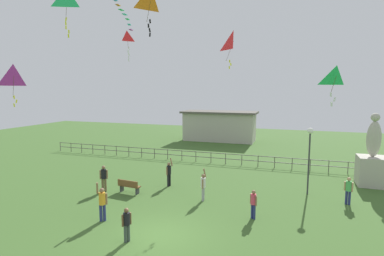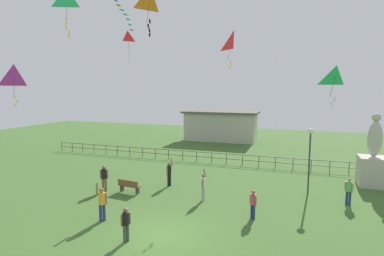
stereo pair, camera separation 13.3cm
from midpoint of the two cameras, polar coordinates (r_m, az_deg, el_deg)
name	(u,v)px [view 1 (the left image)]	position (r m, az deg, el deg)	size (l,w,h in m)	color
ground_plane	(160,236)	(14.51, -6.35, -19.41)	(80.00, 80.00, 0.00)	#3D6028
statue_monument	(372,163)	(24.06, 30.45, -5.72)	(1.77, 1.77, 4.95)	#B2AD9E
lamppost	(310,146)	(20.04, 20.94, -3.14)	(0.36, 0.36, 4.18)	#38383D
park_bench	(129,186)	(19.97, -11.92, -10.54)	(1.54, 0.58, 0.85)	brown
person_0	(127,223)	(13.89, -12.40, -16.87)	(0.28, 0.40, 1.51)	#3F4C47
person_1	(203,185)	(18.15, 1.89, -10.61)	(0.30, 0.50, 1.88)	#99999E
person_2	(104,177)	(20.46, -16.34, -8.74)	(0.46, 0.32, 1.70)	brown
person_3	(348,189)	(19.64, 27.02, -10.12)	(0.45, 0.29, 1.58)	navy
person_4	(102,202)	(16.11, -16.66, -13.05)	(0.51, 0.37, 1.99)	navy
person_5	(253,202)	(16.06, 11.17, -13.48)	(0.38, 0.31, 1.49)	navy
person_6	(169,172)	(20.83, -4.52, -8.24)	(0.39, 0.49, 1.91)	black
kite_0	(14,77)	(19.49, -30.50, 8.26)	(0.99, 1.18, 2.30)	#B22DB2
kite_2	(233,42)	(22.81, 7.56, 15.66)	(1.27, 1.24, 2.68)	red
kite_3	(336,77)	(15.26, 25.13, 8.66)	(1.04, 0.86, 1.82)	#1EB759
kite_4	(127,39)	(25.23, -12.21, 16.03)	(0.86, 0.85, 2.34)	red
kite_5	(67,0)	(19.22, -22.52, 21.24)	(1.14, 0.82, 2.69)	#1EB759
waterfront_railing	(224,157)	(27.03, 5.81, -5.40)	(36.02, 0.06, 0.95)	#4C4742
pavilion_building	(219,126)	(39.08, 5.06, 0.42)	(9.43, 3.98, 3.77)	#B7B2A3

